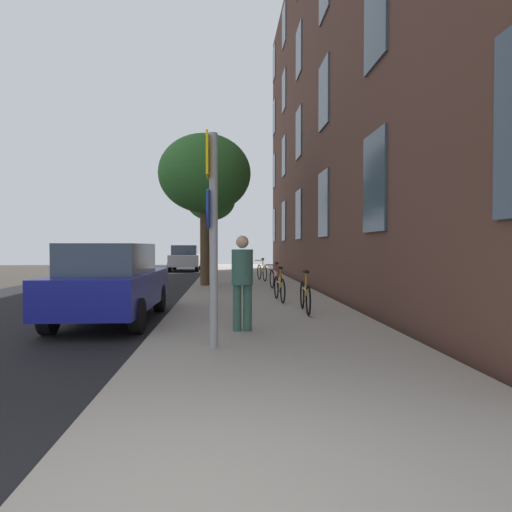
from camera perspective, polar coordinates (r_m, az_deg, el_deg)
name	(u,v)px	position (r m, az deg, el deg)	size (l,w,h in m)	color
ground_plane	(157,287)	(17.65, -12.52, -3.89)	(41.80, 41.80, 0.00)	#332D28
road_asphalt	(101,287)	(18.09, -19.12, -3.79)	(7.00, 38.00, 0.01)	black
sidewalk	(248,285)	(17.46, -1.07, -3.72)	(4.20, 38.00, 0.12)	gray
building_facade	(317,87)	(18.24, 7.73, 20.47)	(0.56, 27.00, 15.14)	#513328
sign_post	(212,222)	(6.45, -5.65, 4.33)	(0.16, 0.60, 3.07)	gray
traffic_light	(207,228)	(24.75, -6.29, 3.58)	(0.43, 0.24, 3.59)	black
tree_near	(205,174)	(16.99, -6.53, 10.26)	(3.41, 3.41, 5.60)	#4C3823
tree_far	(211,200)	(23.94, -5.79, 7.06)	(2.60, 2.60, 5.02)	brown
bicycle_0	(305,296)	(9.99, 6.26, -5.03)	(0.42, 1.71, 0.94)	black
bicycle_1	(279,287)	(11.98, 3.00, -4.02)	(0.42, 1.61, 0.92)	black
bicycle_2	(276,279)	(14.96, 2.50, -2.94)	(0.42, 1.72, 0.93)	black
bicycle_3	(262,272)	(19.10, 0.77, -2.00)	(0.44, 1.66, 0.95)	black
pedestrian_0	(242,277)	(7.71, -1.75, -2.62)	(0.48, 0.48, 1.64)	#33594C
car_0	(112,282)	(9.74, -17.89, -3.14)	(1.77, 4.25, 1.62)	navy
car_1	(185,258)	(28.80, -8.99, -0.21)	(1.91, 4.05, 1.62)	#B7B7BC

